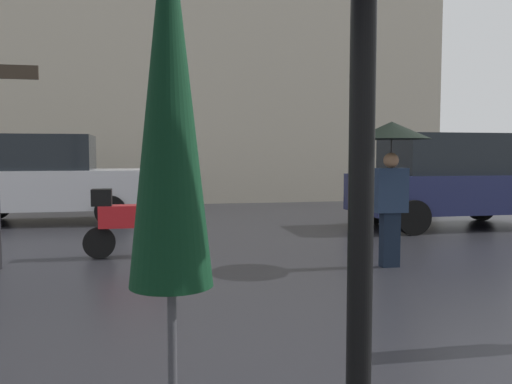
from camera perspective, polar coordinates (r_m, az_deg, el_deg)
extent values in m
cylinder|color=black|center=(1.59, 11.17, -4.98)|extent=(0.08, 0.08, 2.52)
cone|color=#0F381E|center=(2.06, -9.31, 10.75)|extent=(0.33, 0.33, 1.50)
cube|color=black|center=(7.35, 14.18, -4.99)|extent=(0.24, 0.15, 0.73)
cube|color=#1E2D47|center=(7.28, 14.27, 0.18)|extent=(0.44, 0.20, 0.59)
sphere|color=#936B4C|center=(7.27, 14.33, 3.31)|extent=(0.20, 0.20, 0.20)
cylinder|color=black|center=(7.27, 14.35, 4.35)|extent=(0.02, 0.02, 0.30)
cone|color=black|center=(7.27, 14.38, 6.44)|extent=(1.03, 1.03, 0.23)
cylinder|color=black|center=(8.01, -9.73, -5.18)|extent=(0.46, 0.09, 0.46)
cylinder|color=black|center=(8.03, -16.51, -5.26)|extent=(0.46, 0.09, 0.46)
cube|color=red|center=(7.96, -13.17, -2.53)|extent=(0.95, 0.32, 0.32)
cube|color=black|center=(7.95, -16.27, -0.56)|extent=(0.28, 0.28, 0.24)
cylinder|color=black|center=(7.93, -10.14, 0.03)|extent=(0.06, 0.06, 0.55)
cube|color=silver|center=(12.53, -21.30, 0.31)|extent=(4.12, 1.79, 0.84)
cube|color=black|center=(12.54, -22.33, 3.96)|extent=(2.27, 1.65, 0.76)
cylinder|color=black|center=(13.30, -14.92, -1.17)|extent=(0.65, 0.18, 0.65)
cylinder|color=black|center=(11.53, -15.39, -1.97)|extent=(0.65, 0.18, 0.65)
cube|color=#1E234C|center=(11.70, 20.27, -0.07)|extent=(4.06, 1.74, 0.77)
cube|color=black|center=(11.57, 19.51, 3.85)|extent=(2.23, 1.60, 0.82)
cylinder|color=black|center=(13.18, 23.08, -1.38)|extent=(0.66, 0.18, 0.66)
cylinder|color=black|center=(11.87, 12.58, -1.72)|extent=(0.66, 0.18, 0.66)
cylinder|color=black|center=(10.32, 16.57, -2.65)|extent=(0.66, 0.18, 0.66)
cube|color=#33281E|center=(7.69, -24.47, 11.68)|extent=(0.56, 0.04, 0.18)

